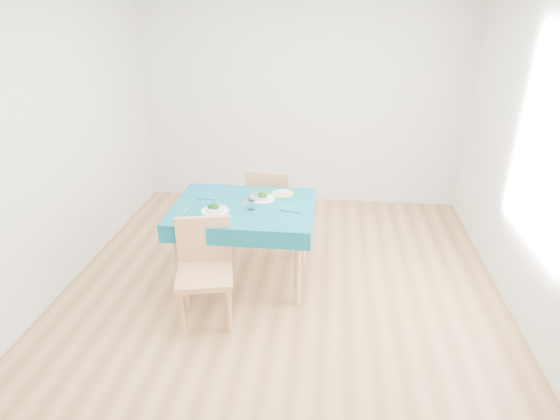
# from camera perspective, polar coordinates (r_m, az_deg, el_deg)

# --- Properties ---
(room_shell) EXTENTS (4.02, 4.52, 2.73)m
(room_shell) POSITION_cam_1_polar(r_m,az_deg,el_deg) (3.72, -0.00, 6.99)
(room_shell) COLOR olive
(room_shell) RESTS_ON ground
(table) EXTENTS (1.26, 0.96, 0.76)m
(table) POSITION_cam_1_polar(r_m,az_deg,el_deg) (4.39, -4.32, -3.96)
(table) COLOR #095164
(table) RESTS_ON ground
(chair_near) EXTENTS (0.54, 0.58, 1.12)m
(chair_near) POSITION_cam_1_polar(r_m,az_deg,el_deg) (3.78, -9.31, -6.13)
(chair_near) COLOR tan
(chair_near) RESTS_ON ground
(chair_far) EXTENTS (0.47, 0.51, 1.11)m
(chair_far) POSITION_cam_1_polar(r_m,az_deg,el_deg) (5.05, -1.14, 2.26)
(chair_far) COLOR tan
(chair_far) RESTS_ON ground
(bowl_near) EXTENTS (0.24, 0.24, 0.07)m
(bowl_near) POSITION_cam_1_polar(r_m,az_deg,el_deg) (4.12, -7.95, 0.29)
(bowl_near) COLOR white
(bowl_near) RESTS_ON table
(bowl_far) EXTENTS (0.23, 0.23, 0.07)m
(bowl_far) POSITION_cam_1_polar(r_m,az_deg,el_deg) (4.33, -2.11, 1.73)
(bowl_far) COLOR white
(bowl_far) RESTS_ON table
(fork_near) EXTENTS (0.02, 0.17, 0.00)m
(fork_near) POSITION_cam_1_polar(r_m,az_deg,el_deg) (4.21, -11.31, 0.11)
(fork_near) COLOR silver
(fork_near) RESTS_ON table
(knife_near) EXTENTS (0.07, 0.21, 0.00)m
(knife_near) POSITION_cam_1_polar(r_m,az_deg,el_deg) (4.11, -7.13, -0.22)
(knife_near) COLOR silver
(knife_near) RESTS_ON table
(fork_far) EXTENTS (0.05, 0.17, 0.00)m
(fork_far) POSITION_cam_1_polar(r_m,az_deg,el_deg) (4.30, -4.24, 1.05)
(fork_far) COLOR silver
(fork_far) RESTS_ON table
(knife_far) EXTENTS (0.06, 0.20, 0.00)m
(knife_far) POSITION_cam_1_polar(r_m,az_deg,el_deg) (4.17, 2.06, 0.35)
(knife_far) COLOR silver
(knife_far) RESTS_ON table
(napkin_near) EXTENTS (0.21, 0.17, 0.01)m
(napkin_near) POSITION_cam_1_polar(r_m,az_deg,el_deg) (4.44, -8.70, 1.65)
(napkin_near) COLOR #0D5B6F
(napkin_near) RESTS_ON table
(napkin_far) EXTENTS (0.23, 0.18, 0.01)m
(napkin_far) POSITION_cam_1_polar(r_m,az_deg,el_deg) (4.14, 1.54, 0.21)
(napkin_far) COLOR #0D5B6F
(napkin_far) RESTS_ON table
(tumbler_center) EXTENTS (0.07, 0.07, 0.09)m
(tumbler_center) POSITION_cam_1_polar(r_m,az_deg,el_deg) (4.29, -3.11, 1.69)
(tumbler_center) COLOR white
(tumbler_center) RESTS_ON table
(tumbler_side) EXTENTS (0.06, 0.06, 0.08)m
(tumbler_side) POSITION_cam_1_polar(r_m,az_deg,el_deg) (4.13, -3.52, 0.61)
(tumbler_side) COLOR white
(tumbler_side) RESTS_ON table
(side_plate) EXTENTS (0.20, 0.20, 0.01)m
(side_plate) POSITION_cam_1_polar(r_m,az_deg,el_deg) (4.45, 0.31, 2.03)
(side_plate) COLOR #CCE16E
(side_plate) RESTS_ON table
(bread_slice) EXTENTS (0.11, 0.11, 0.01)m
(bread_slice) POSITION_cam_1_polar(r_m,az_deg,el_deg) (4.45, 0.31, 2.18)
(bread_slice) COLOR beige
(bread_slice) RESTS_ON side_plate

